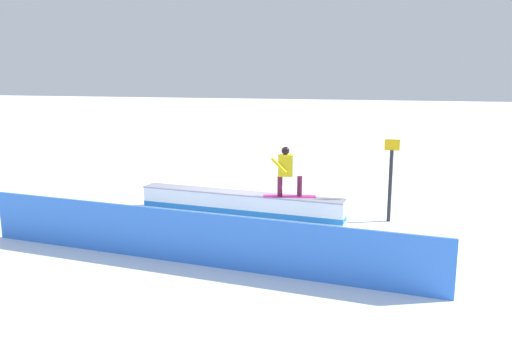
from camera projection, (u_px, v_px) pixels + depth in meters
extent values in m
plane|color=white|center=(240.00, 215.00, 14.86)|extent=(120.00, 120.00, 0.00)
cube|color=white|center=(240.00, 205.00, 14.80)|extent=(6.03, 1.20, 0.65)
cube|color=blue|center=(240.00, 210.00, 14.83)|extent=(6.04, 1.21, 0.15)
cube|color=#9593A5|center=(240.00, 193.00, 14.74)|extent=(6.04, 1.26, 0.04)
cube|color=#C91E8A|center=(290.00, 196.00, 14.23)|extent=(1.46, 0.55, 0.01)
cylinder|color=maroon|center=(280.00, 186.00, 14.19)|extent=(0.16, 0.16, 0.56)
cylinder|color=maroon|center=(300.00, 186.00, 14.17)|extent=(0.16, 0.16, 0.56)
cube|color=yellow|center=(285.00, 165.00, 14.08)|extent=(0.44, 0.31, 0.59)
sphere|color=black|center=(285.00, 151.00, 14.00)|extent=(0.22, 0.22, 0.22)
cylinder|color=yellow|center=(279.00, 165.00, 13.92)|extent=(0.45, 0.17, 0.46)
cylinder|color=yellow|center=(289.00, 163.00, 14.23)|extent=(0.25, 0.13, 0.55)
cube|color=#3777EC|center=(192.00, 238.00, 11.05)|extent=(10.48, 1.27, 1.16)
cylinder|color=#262628|center=(390.00, 186.00, 14.12)|extent=(0.10, 0.10, 1.98)
cube|color=yellow|center=(392.00, 145.00, 13.91)|extent=(0.40, 0.04, 0.30)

